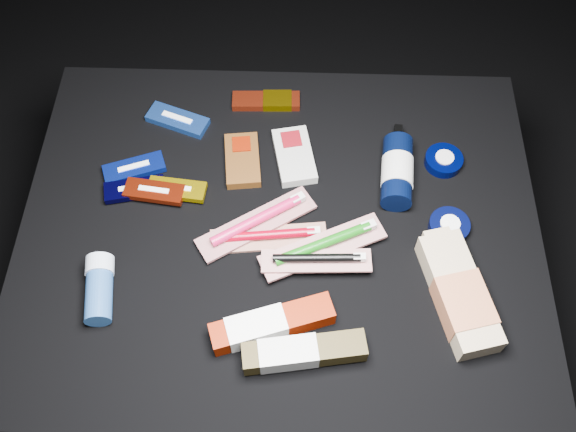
{
  "coord_description": "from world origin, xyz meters",
  "views": [
    {
      "loc": [
        0.03,
        -0.6,
        1.45
      ],
      "look_at": [
        0.01,
        0.01,
        0.42
      ],
      "focal_mm": 40.0,
      "sensor_mm": 36.0,
      "label": 1
    }
  ],
  "objects_px": {
    "bodywash_bottle": "(459,295)",
    "deodorant_stick": "(99,288)",
    "lotion_bottle": "(397,171)",
    "toothpaste_carton_red": "(267,325)"
  },
  "relations": [
    {
      "from": "lotion_bottle",
      "to": "bodywash_bottle",
      "type": "xyz_separation_m",
      "value": [
        0.09,
        -0.25,
        -0.01
      ]
    },
    {
      "from": "bodywash_bottle",
      "to": "deodorant_stick",
      "type": "height_order",
      "value": "deodorant_stick"
    },
    {
      "from": "deodorant_stick",
      "to": "toothpaste_carton_red",
      "type": "xyz_separation_m",
      "value": [
        0.3,
        -0.06,
        -0.0
      ]
    },
    {
      "from": "bodywash_bottle",
      "to": "toothpaste_carton_red",
      "type": "xyz_separation_m",
      "value": [
        -0.33,
        -0.06,
        -0.0
      ]
    },
    {
      "from": "bodywash_bottle",
      "to": "toothpaste_carton_red",
      "type": "distance_m",
      "value": 0.34
    },
    {
      "from": "lotion_bottle",
      "to": "toothpaste_carton_red",
      "type": "bearing_deg",
      "value": -121.94
    },
    {
      "from": "bodywash_bottle",
      "to": "deodorant_stick",
      "type": "distance_m",
      "value": 0.63
    },
    {
      "from": "bodywash_bottle",
      "to": "lotion_bottle",
      "type": "bearing_deg",
      "value": 95.52
    },
    {
      "from": "lotion_bottle",
      "to": "deodorant_stick",
      "type": "bearing_deg",
      "value": -149.21
    },
    {
      "from": "toothpaste_carton_red",
      "to": "deodorant_stick",
      "type": "bearing_deg",
      "value": 150.71
    }
  ]
}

